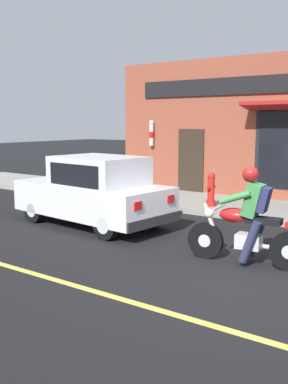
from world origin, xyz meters
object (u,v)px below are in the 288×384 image
Objects in this scene: fire_hydrant at (211,190)px; traffic_cone at (130,181)px; car_hatchback at (94,192)px; motorcycle_with_rider at (248,224)px.

traffic_cone is at bearing 73.57° from fire_hydrant.
traffic_cone is (4.00, 2.06, -0.33)m from car_hatchback.
motorcycle_with_rider reaches higher than car_hatchback.
traffic_cone is at bearing 52.24° from motorcycle_with_rider.
car_hatchback is 6.53× the size of traffic_cone.
traffic_cone is (1.02, 3.46, -0.14)m from fire_hydrant.
motorcycle_with_rider reaches higher than fire_hydrant.
fire_hydrant is at bearing -25.21° from car_hatchback.
motorcycle_with_rider is 7.59m from traffic_cone.
car_hatchback is 4.45× the size of fire_hydrant.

